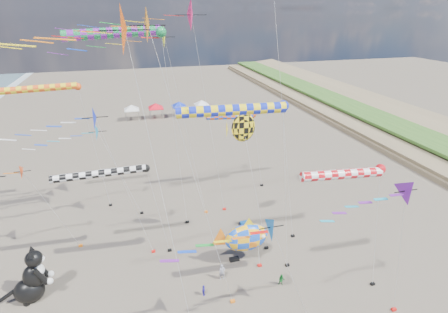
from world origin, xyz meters
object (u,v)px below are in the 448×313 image
(cat_inflatable, at_px, (29,275))
(parked_car, at_px, (238,112))
(fish_inflatable, at_px, (246,237))
(person_adult, at_px, (222,272))
(child_green, at_px, (282,280))
(child_blue, at_px, (204,290))

(cat_inflatable, xyz_separation_m, parked_car, (32.26, 46.57, -1.77))
(fish_inflatable, bearing_deg, person_adult, -148.82)
(fish_inflatable, relative_size, parked_car, 1.52)
(person_adult, bearing_deg, cat_inflatable, 173.25)
(cat_inflatable, bearing_deg, fish_inflatable, -5.98)
(child_green, distance_m, parked_car, 52.13)
(fish_inflatable, xyz_separation_m, child_blue, (-4.66, -3.04, -2.18))
(person_adult, bearing_deg, parked_car, 71.51)
(cat_inflatable, height_order, child_blue, cat_inflatable)
(child_green, height_order, child_blue, child_green)
(cat_inflatable, height_order, parked_car, cat_inflatable)
(fish_inflatable, xyz_separation_m, child_green, (1.98, -3.71, -2.14))
(cat_inflatable, distance_m, fish_inflatable, 18.00)
(cat_inflatable, xyz_separation_m, person_adult, (15.30, -2.01, -1.64))
(cat_inflatable, relative_size, fish_inflatable, 0.87)
(fish_inflatable, relative_size, person_adult, 3.67)
(cat_inflatable, relative_size, parked_car, 1.32)
(child_blue, bearing_deg, person_adult, -27.15)
(fish_inflatable, height_order, child_green, fish_inflatable)
(parked_car, bearing_deg, child_blue, 156.41)
(child_green, xyz_separation_m, parked_car, (12.28, 50.66, 0.07))
(fish_inflatable, height_order, person_adult, fish_inflatable)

